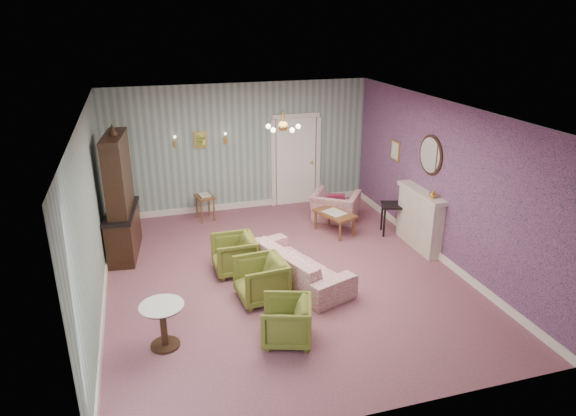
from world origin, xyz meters
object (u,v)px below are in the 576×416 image
object	(u,v)px
olive_chair_b	(261,278)
side_table_black	(392,219)
dresser	(119,193)
pedestal_table	(164,326)
wingback_chair	(335,202)
sofa_chintz	(298,259)
olive_chair_c	(234,253)
fireplace	(419,219)
olive_chair_a	(286,319)
coffee_table	(335,223)

from	to	relation	value
olive_chair_b	side_table_black	size ratio (longest dim) A/B	1.17
dresser	pedestal_table	bearing A→B (deg)	-74.16
wingback_chair	pedestal_table	distance (m)	5.38
sofa_chintz	pedestal_table	size ratio (longest dim) A/B	3.18
olive_chair_c	fireplace	world-z (taller)	fireplace
olive_chair_a	wingback_chair	bearing A→B (deg)	168.48
olive_chair_a	olive_chair_c	size ratio (longest dim) A/B	0.94
coffee_table	pedestal_table	xyz separation A→B (m)	(-3.68, -2.99, 0.10)
wingback_chair	side_table_black	size ratio (longest dim) A/B	1.50
olive_chair_a	olive_chair_b	xyz separation A→B (m)	(-0.07, 1.19, 0.03)
olive_chair_b	coffee_table	world-z (taller)	olive_chair_b
olive_chair_c	pedestal_table	xyz separation A→B (m)	(-1.34, -1.88, -0.04)
sofa_chintz	dresser	size ratio (longest dim) A/B	0.86
dresser	coffee_table	distance (m)	4.31
dresser	fireplace	world-z (taller)	dresser
olive_chair_c	dresser	xyz separation A→B (m)	(-1.85, 1.33, 0.86)
olive_chair_b	wingback_chair	xyz separation A→B (m)	(2.37, 2.82, 0.05)
coffee_table	side_table_black	bearing A→B (deg)	-18.93
olive_chair_b	coffee_table	bearing A→B (deg)	130.74
olive_chair_a	wingback_chair	world-z (taller)	wingback_chair
olive_chair_b	sofa_chintz	xyz separation A→B (m)	(0.75, 0.42, 0.03)
olive_chair_c	pedestal_table	distance (m)	2.31
olive_chair_a	dresser	size ratio (longest dim) A/B	0.28
side_table_black	pedestal_table	world-z (taller)	pedestal_table
fireplace	side_table_black	world-z (taller)	fireplace
wingback_chair	pedestal_table	world-z (taller)	wingback_chair
dresser	pedestal_table	distance (m)	3.37
sofa_chintz	side_table_black	xyz separation A→B (m)	(2.46, 1.36, -0.08)
olive_chair_a	sofa_chintz	world-z (taller)	sofa_chintz
olive_chair_b	dresser	size ratio (longest dim) A/B	0.31
coffee_table	fireplace	bearing A→B (deg)	-39.64
coffee_table	sofa_chintz	bearing A→B (deg)	-127.91
fireplace	side_table_black	bearing A→B (deg)	106.40
olive_chair_c	fireplace	size ratio (longest dim) A/B	0.53
sofa_chintz	fireplace	bearing A→B (deg)	-96.46
dresser	fireplace	distance (m)	5.70
dresser	coffee_table	bearing A→B (deg)	3.83
olive_chair_b	pedestal_table	distance (m)	1.79
olive_chair_c	coffee_table	size ratio (longest dim) A/B	0.83
pedestal_table	dresser	bearing A→B (deg)	99.02
olive_chair_a	side_table_black	size ratio (longest dim) A/B	1.06
olive_chair_a	fireplace	bearing A→B (deg)	142.24
sofa_chintz	side_table_black	size ratio (longest dim) A/B	3.21
olive_chair_a	wingback_chair	size ratio (longest dim) A/B	0.71
olive_chair_a	fireplace	xyz separation A→B (m)	(3.36, 2.25, 0.23)
olive_chair_c	fireplace	bearing A→B (deg)	89.88
wingback_chair	dresser	distance (m)	4.55
olive_chair_c	pedestal_table	size ratio (longest dim) A/B	1.12
wingback_chair	pedestal_table	xyz separation A→B (m)	(-3.95, -3.65, -0.10)
side_table_black	olive_chair_c	bearing A→B (deg)	-168.07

